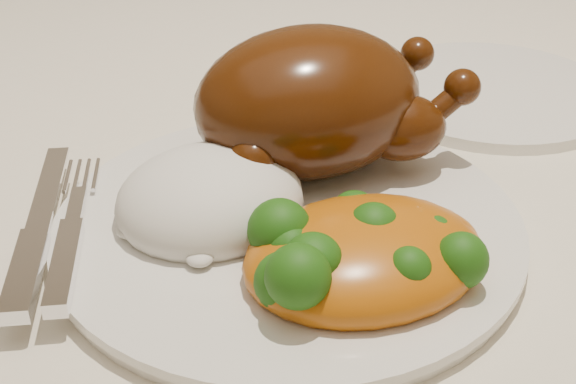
{
  "coord_description": "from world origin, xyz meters",
  "views": [
    {
      "loc": [
        0.09,
        -0.53,
        1.05
      ],
      "look_at": [
        0.14,
        -0.12,
        0.8
      ],
      "focal_mm": 50.0,
      "sensor_mm": 36.0,
      "label": 1
    }
  ],
  "objects": [
    {
      "name": "dining_table",
      "position": [
        0.0,
        0.0,
        0.67
      ],
      "size": [
        1.6,
        0.9,
        0.76
      ],
      "color": "brown",
      "rests_on": "floor"
    },
    {
      "name": "tablecloth",
      "position": [
        0.0,
        0.0,
        0.74
      ],
      "size": [
        1.73,
        1.03,
        0.18
      ],
      "color": "silver",
      "rests_on": "dining_table"
    },
    {
      "name": "dinner_plate",
      "position": [
        0.14,
        -0.12,
        0.77
      ],
      "size": [
        0.33,
        0.33,
        0.01
      ],
      "primitive_type": "cylinder",
      "rotation": [
        0.0,
        0.0,
        0.19
      ],
      "color": "white",
      "rests_on": "tablecloth"
    },
    {
      "name": "side_plate",
      "position": [
        0.33,
        0.06,
        0.77
      ],
      "size": [
        0.22,
        0.22,
        0.01
      ],
      "primitive_type": "cylinder",
      "rotation": [
        0.0,
        0.0,
        0.08
      ],
      "color": "white",
      "rests_on": "tablecloth"
    },
    {
      "name": "roast_chicken",
      "position": [
        0.16,
        -0.05,
        0.83
      ],
      "size": [
        0.2,
        0.15,
        0.1
      ],
      "rotation": [
        0.0,
        0.0,
        0.22
      ],
      "color": "#462007",
      "rests_on": "dinner_plate"
    },
    {
      "name": "rice_mound",
      "position": [
        0.09,
        -0.11,
        0.79
      ],
      "size": [
        0.14,
        0.14,
        0.06
      ],
      "rotation": [
        0.0,
        0.0,
        0.36
      ],
      "color": "white",
      "rests_on": "dinner_plate"
    },
    {
      "name": "mac_and_cheese",
      "position": [
        0.17,
        -0.18,
        0.79
      ],
      "size": [
        0.16,
        0.13,
        0.06
      ],
      "rotation": [
        0.0,
        0.0,
        0.23
      ],
      "color": "#B44E0B",
      "rests_on": "dinner_plate"
    },
    {
      "name": "cutlery",
      "position": [
        -0.0,
        -0.14,
        0.79
      ],
      "size": [
        0.04,
        0.18,
        0.01
      ],
      "rotation": [
        0.0,
        0.0,
        -0.01
      ],
      "color": "silver",
      "rests_on": "dinner_plate"
    }
  ]
}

